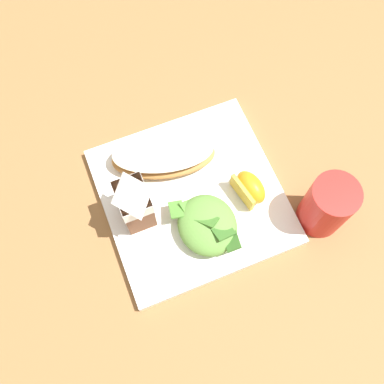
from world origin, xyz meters
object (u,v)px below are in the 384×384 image
Objects in this scene: milk_carton at (135,203)px; drinking_red_cup at (327,206)px; white_plate at (192,196)px; green_salad_pile at (206,225)px; orange_wedge_front at (250,188)px; cheesy_pizza_bread at (163,155)px.

milk_carton reaches higher than drinking_red_cup.
drinking_red_cup is at bearing -111.13° from milk_carton.
milk_carton reaches higher than white_plate.
milk_carton is at bearing 56.46° from green_salad_pile.
green_salad_pile is 0.09m from orange_wedge_front.
orange_wedge_front reaches higher than white_plate.
cheesy_pizza_bread is 2.81× the size of orange_wedge_front.
milk_carton is (-0.08, 0.07, 0.04)m from cheesy_pizza_bread.
green_salad_pile reaches higher than orange_wedge_front.
milk_carton is 0.29m from drinking_red_cup.
orange_wedge_front is at bearing -109.90° from white_plate.
green_salad_pile is at bearing -123.54° from milk_carton.
orange_wedge_front is (-0.03, -0.09, 0.03)m from white_plate.
milk_carton is at bearing 91.83° from white_plate.
cheesy_pizza_bread is 0.14m from green_salad_pile.
drinking_red_cup is at bearing -129.68° from orange_wedge_front.
milk_carton is at bearing 81.00° from orange_wedge_front.
milk_carton is at bearing 137.33° from cheesy_pizza_bread.
white_plate is 0.11m from milk_carton.
white_plate is 0.21m from drinking_red_cup.
cheesy_pizza_bread is 0.11m from milk_carton.
cheesy_pizza_bread is at bearing 15.42° from white_plate.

